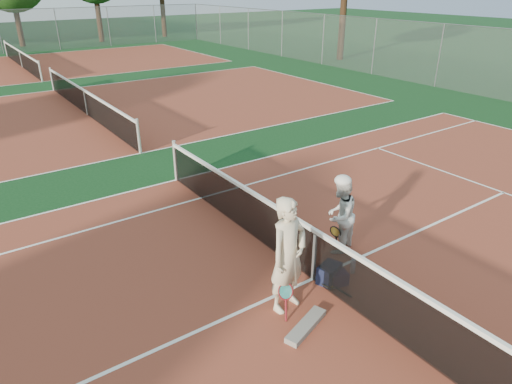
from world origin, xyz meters
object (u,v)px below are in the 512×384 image
sports_bag_purple (339,278)px  water_bottle (353,266)px  net_main (314,255)px  player_b (340,215)px  sports_bag_navy (329,273)px  racket_red (285,299)px  player_a (288,255)px  racket_spare (329,284)px  racket_black_held (335,239)px

sports_bag_purple → water_bottle: (0.45, 0.10, 0.03)m
sports_bag_purple → net_main: bearing=125.8°
player_b → sports_bag_navy: (-0.87, -0.68, -0.60)m
racket_red → sports_bag_navy: bearing=-45.8°
racket_red → sports_bag_purple: bearing=-53.8°
sports_bag_navy → water_bottle: (0.54, -0.06, -0.02)m
racket_red → player_a: bearing=-12.5°
racket_spare → net_main: bearing=2.6°
player_a → racket_spare: size_ratio=3.26×
racket_red → sports_bag_navy: 1.20m
net_main → player_a: bearing=-160.1°
water_bottle → player_a: bearing=-178.7°
racket_red → racket_spare: racket_red is taller
net_main → player_b: (1.06, 0.47, 0.26)m
net_main → water_bottle: 0.85m
racket_spare → water_bottle: (0.64, 0.06, 0.11)m
player_a → racket_spare: 1.32m
player_b → racket_black_held: (-0.11, -0.02, -0.48)m
player_b → racket_spare: (-0.98, -0.79, -0.73)m
racket_spare → sports_bag_purple: bearing=-116.9°
net_main → racket_black_held: size_ratio=18.91×
player_b → racket_red: size_ratio=2.72×
net_main → racket_red: size_ratio=19.43×
net_main → sports_bag_purple: bearing=-54.2°
net_main → player_b: 1.19m
player_b → racket_spare: player_b is taller
net_main → racket_red: 1.11m
player_b → water_bottle: bearing=43.7°
racket_red → racket_black_held: size_ratio=0.97×
player_b → racket_red: 2.30m
racket_black_held → sports_bag_purple: bearing=33.0°
player_b → racket_red: player_b is taller
sports_bag_navy → sports_bag_purple: bearing=-62.6°
racket_black_held → racket_spare: racket_black_held is taller
racket_red → racket_black_held: bearing=-32.4°
player_b → racket_black_held: player_b is taller
sports_bag_navy → sports_bag_purple: (0.08, -0.16, -0.05)m
racket_red → racket_black_held: (1.94, 0.89, 0.01)m
player_a → player_b: size_ratio=1.27×
net_main → water_bottle: bearing=-20.4°
sports_bag_purple → racket_black_held: bearing=50.4°
sports_bag_navy → sports_bag_purple: sports_bag_navy is taller
player_b → racket_black_held: 0.49m
player_b → racket_red: (-2.05, -0.92, -0.49)m
water_bottle → player_b: bearing=65.4°
racket_black_held → water_bottle: (-0.23, -0.71, -0.14)m
player_a → racket_black_held: 2.06m
sports_bag_purple → sports_bag_navy: bearing=117.4°
sports_bag_purple → water_bottle: size_ratio=1.00×
player_b → net_main: bearing=2.3°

